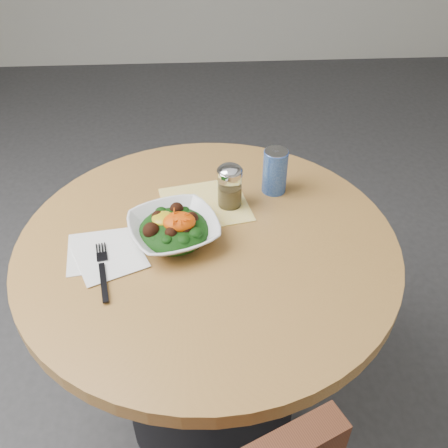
# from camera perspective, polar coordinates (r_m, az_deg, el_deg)

# --- Properties ---
(ground) EXTENTS (6.00, 6.00, 0.00)m
(ground) POSITION_cam_1_polar(r_m,az_deg,el_deg) (1.77, -1.36, -20.43)
(ground) COLOR #2F2F32
(ground) RESTS_ON ground
(table) EXTENTS (0.90, 0.90, 0.75)m
(table) POSITION_cam_1_polar(r_m,az_deg,el_deg) (1.32, -1.72, -8.29)
(table) COLOR black
(table) RESTS_ON ground
(cloth_napkin) EXTENTS (0.25, 0.23, 0.00)m
(cloth_napkin) POSITION_cam_1_polar(r_m,az_deg,el_deg) (1.28, -2.16, 2.25)
(cloth_napkin) COLOR yellow
(cloth_napkin) RESTS_ON table
(paper_napkins) EXTENTS (0.20, 0.20, 0.00)m
(paper_napkins) POSITION_cam_1_polar(r_m,az_deg,el_deg) (1.17, -13.47, -3.34)
(paper_napkins) COLOR white
(paper_napkins) RESTS_ON table
(salad_bowl) EXTENTS (0.26, 0.26, 0.08)m
(salad_bowl) POSITION_cam_1_polar(r_m,az_deg,el_deg) (1.17, -5.75, -0.57)
(salad_bowl) COLOR white
(salad_bowl) RESTS_ON table
(fork) EXTENTS (0.05, 0.19, 0.00)m
(fork) POSITION_cam_1_polar(r_m,az_deg,el_deg) (1.13, -13.70, -5.06)
(fork) COLOR black
(fork) RESTS_ON table
(spice_shaker) EXTENTS (0.06, 0.06, 0.12)m
(spice_shaker) POSITION_cam_1_polar(r_m,az_deg,el_deg) (1.25, 0.66, 4.34)
(spice_shaker) COLOR silver
(spice_shaker) RESTS_ON table
(beverage_can) EXTENTS (0.06, 0.06, 0.12)m
(beverage_can) POSITION_cam_1_polar(r_m,az_deg,el_deg) (1.31, 5.84, 6.04)
(beverage_can) COLOR #0D3397
(beverage_can) RESTS_ON table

